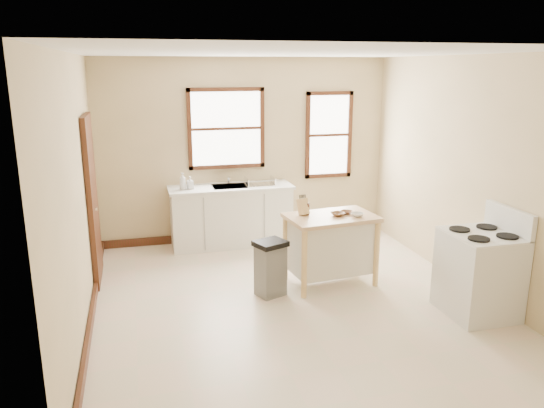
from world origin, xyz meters
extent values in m
plane|color=beige|center=(0.00, 0.00, 0.00)|extent=(5.00, 5.00, 0.00)
plane|color=white|center=(0.00, 0.00, 2.80)|extent=(5.00, 5.00, 0.00)
cube|color=beige|center=(0.00, 2.50, 1.40)|extent=(4.50, 0.04, 2.80)
cube|color=beige|center=(-2.25, 0.00, 1.40)|extent=(0.04, 5.00, 2.80)
cube|color=beige|center=(2.25, 0.00, 1.40)|extent=(0.04, 5.00, 2.80)
cube|color=#3B2210|center=(-2.21, 1.30, 1.05)|extent=(0.06, 0.90, 2.10)
cube|color=#3B2210|center=(0.00, 2.47, 0.06)|extent=(4.50, 0.04, 0.12)
cube|color=#3B2210|center=(-2.22, 0.00, 0.06)|extent=(0.04, 5.00, 0.12)
cylinder|color=silver|center=(-0.30, 2.38, 1.03)|extent=(0.03, 0.03, 0.22)
imported|color=#B2B2B2|center=(-1.02, 2.15, 1.04)|extent=(0.13, 0.13, 0.25)
imported|color=#B2B2B2|center=(-0.91, 2.16, 1.01)|extent=(0.10, 0.10, 0.18)
cylinder|color=#452212|center=(0.36, 0.51, 0.96)|extent=(0.05, 0.05, 0.15)
imported|color=brown|center=(0.71, 0.39, 0.90)|extent=(0.19, 0.19, 0.04)
imported|color=brown|center=(0.84, 0.45, 0.90)|extent=(0.21, 0.21, 0.04)
imported|color=silver|center=(0.92, 0.29, 0.91)|extent=(0.18, 0.18, 0.05)
camera|label=1|loc=(-1.65, -5.47, 2.66)|focal=35.00mm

